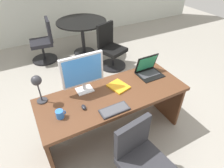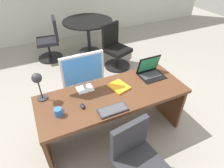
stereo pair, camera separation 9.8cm
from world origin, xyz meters
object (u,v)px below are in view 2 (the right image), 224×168
Objects in this scene: desk_lamp at (38,81)px; book at (119,87)px; coffee_mug at (58,112)px; desk at (112,103)px; keyboard at (113,110)px; office_chair at (137,165)px; laptop at (150,69)px; mouse at (83,106)px; monitor at (83,70)px; meeting_table at (88,29)px; meeting_chair_near at (51,43)px; meeting_chair_far at (115,50)px.

book is at bearing -10.11° from desk_lamp.
book is 2.65× the size of coffee_mug.
keyboard is at bearing -112.68° from desk.
book is at bearing 77.62° from office_chair.
laptop is 3.95× the size of mouse.
laptop is 1.44m from desk_lamp.
monitor reaches higher than meeting_table.
mouse is at bearing -39.53° from desk_lamp.
mouse is at bearing -164.08° from desk.
desk_lamp reaches higher than coffee_mug.
book is 0.25× the size of meeting_table.
desk_lamp is 0.33× the size of meeting_table.
meeting_chair_near is 1.02× the size of meeting_chair_far.
coffee_mug is at bearing -168.51° from book.
mouse is at bearing -110.25° from meeting_table.
desk is at bearing 67.32° from keyboard.
coffee_mug is at bearing -178.14° from mouse.
office_chair is (0.73, -0.97, -0.68)m from desk_lamp.
meeting_chair_far is at bearing 49.16° from coffee_mug.
meeting_table reaches higher than mouse.
desk_lamp is at bearing 140.47° from mouse.
monitor is at bearing -2.24° from desk_lamp.
keyboard is at bearing -103.58° from meeting_table.
desk is 0.48m from mouse.
laptop is at bearing 10.86° from coffee_mug.
office_chair is (0.22, -0.95, -0.70)m from monitor.
monitor reaches higher than meeting_chair_far.
laptop is at bearing -87.72° from meeting_table.
monitor is 6.10× the size of mouse.
meeting_table is (1.22, 2.59, -0.19)m from coffee_mug.
desk is 4.96× the size of desk_lamp.
office_chair is (0.61, -0.65, -0.46)m from coffee_mug.
meeting_chair_far reaches higher than coffee_mug.
meeting_table is 0.91m from meeting_chair_near.
desk_lamp is (-0.38, 0.31, 0.25)m from mouse.
keyboard is 0.58m from coffee_mug.
monitor is 0.45× the size of meeting_table.
monitor is 1.20m from office_chair.
meeting_chair_far reaches higher than book.
book is 0.81m from coffee_mug.
office_chair is at bearing -62.03° from mouse.
desk is at bearing -31.80° from monitor.
office_chair is 0.90× the size of meeting_chair_far.
laptop is 0.89× the size of desk_lamp.
coffee_mug is 0.12× the size of meeting_chair_far.
monitor is 1.55× the size of keyboard.
meeting_chair_near reaches higher than office_chair.
mouse is (-0.28, 0.19, 0.01)m from keyboard.
mouse is 0.09× the size of meeting_chair_far.
keyboard is at bearing -33.66° from mouse.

